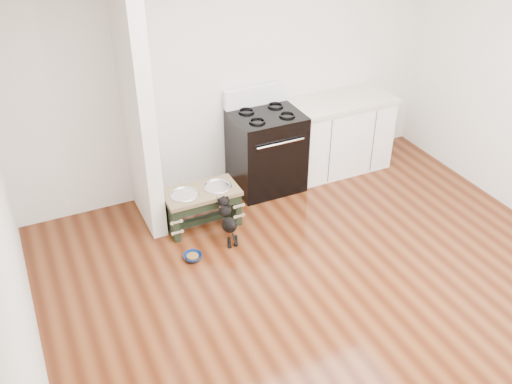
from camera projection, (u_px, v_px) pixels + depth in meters
name	position (u px, v px, depth m)	size (l,w,h in m)	color
ground	(347.00, 309.00, 5.01)	(5.00, 5.00, 0.00)	#411B0B
room_shell	(367.00, 146.00, 4.14)	(5.00, 5.00, 5.00)	silver
partition_wall	(136.00, 102.00, 5.47)	(0.15, 0.80, 2.70)	silver
oven_range	(266.00, 149.00, 6.49)	(0.76, 0.69, 1.14)	black
cabinet_run	(338.00, 134.00, 6.87)	(1.24, 0.64, 0.91)	white
dog_feeder	(202.00, 201.00, 5.91)	(0.78, 0.41, 0.44)	black
puppy	(228.00, 219.00, 5.71)	(0.14, 0.40, 0.47)	black
floor_bowl	(193.00, 257.00, 5.57)	(0.21, 0.21, 0.06)	navy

